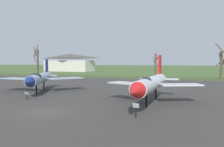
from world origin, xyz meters
TOP-DOWN VIEW (x-y plane):
  - ground_plane at (0.00, 0.00)m, footprint 600.00×600.00m
  - asphalt_apron at (0.00, 15.23)m, footprint 103.17×50.77m
  - grass_verge_strip at (0.00, 46.62)m, footprint 163.17×12.00m
  - jet_fighter_front_right at (-8.88, 10.60)m, footprint 10.63×13.08m
  - info_placard_front_right at (-5.79, 4.50)m, footprint 0.53×0.33m
  - jet_fighter_rear_center at (7.24, 7.15)m, footprint 9.96×15.09m
  - info_placard_rear_center at (7.52, 0.86)m, footprint 0.48×0.25m
  - bare_tree_far_left at (-41.22, 50.11)m, footprint 2.28×2.85m
  - bare_tree_left_of_center at (-0.52, 49.36)m, footprint 2.45×3.00m
  - bare_tree_center at (15.72, 48.78)m, footprint 2.46×2.75m
  - visitor_building at (-46.45, 79.24)m, footprint 22.59×10.87m

SIDE VIEW (x-z plane):
  - ground_plane at x=0.00m, z-range 0.00..0.00m
  - asphalt_apron at x=0.00m, z-range 0.00..0.05m
  - grass_verge_strip at x=0.00m, z-range 0.00..0.06m
  - info_placard_front_right at x=-5.79m, z-range 0.13..1.06m
  - info_placard_rear_center at x=7.52m, z-range 0.12..1.25m
  - jet_fighter_front_right at x=-8.88m, z-range -0.33..4.31m
  - jet_fighter_rear_center at x=7.24m, z-range -0.44..4.59m
  - bare_tree_left_of_center at x=-0.52m, z-range 0.39..6.93m
  - bare_tree_center at x=15.72m, z-range -0.53..8.28m
  - visitor_building at x=-46.45m, z-range -0.12..7.89m
  - bare_tree_far_left at x=-41.22m, z-range 0.01..10.12m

